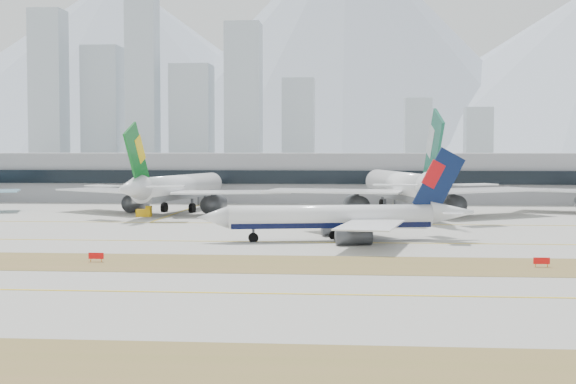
# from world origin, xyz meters

# --- Properties ---
(ground) EXTENTS (3000.00, 3000.00, 0.00)m
(ground) POSITION_xyz_m (0.00, 0.00, 0.00)
(ground) COLOR #9E9C94
(ground) RESTS_ON ground
(apron_markings) EXTENTS (360.00, 122.22, 0.06)m
(apron_markings) POSITION_xyz_m (0.00, -53.95, 0.02)
(apron_markings) COLOR olive
(apron_markings) RESTS_ON ground
(taxiing_airliner) EXTENTS (49.31, 42.30, 16.68)m
(taxiing_airliner) POSITION_xyz_m (15.01, -1.86, 4.02)
(taxiing_airliner) COLOR white
(taxiing_airliner) RESTS_ON ground
(widebody_eva) EXTENTS (62.51, 62.03, 22.70)m
(widebody_eva) POSITION_xyz_m (-28.01, 58.38, 6.03)
(widebody_eva) COLOR white
(widebody_eva) RESTS_ON ground
(widebody_cathay) EXTENTS (69.15, 68.67, 25.15)m
(widebody_cathay) POSITION_xyz_m (29.24, 54.63, 6.69)
(widebody_cathay) COLOR white
(widebody_cathay) RESTS_ON ground
(terminal) EXTENTS (280.00, 43.10, 15.00)m
(terminal) POSITION_xyz_m (0.00, 114.84, 7.50)
(terminal) COLOR gray
(terminal) RESTS_ON ground
(hold_sign_left) EXTENTS (2.20, 0.15, 1.35)m
(hold_sign_left) POSITION_xyz_m (-19.35, -32.00, 0.88)
(hold_sign_left) COLOR red
(hold_sign_left) RESTS_ON ground
(hold_sign_right) EXTENTS (2.20, 0.15, 1.35)m
(hold_sign_right) POSITION_xyz_m (42.77, -32.00, 0.88)
(hold_sign_right) COLOR red
(hold_sign_right) RESTS_ON ground
(gse_b) EXTENTS (3.55, 2.00, 2.60)m
(gse_b) POSITION_xyz_m (-32.83, 45.16, 1.05)
(gse_b) COLOR #FDB70D
(gse_b) RESTS_ON ground
(city_skyline) EXTENTS (342.00, 49.80, 140.00)m
(city_skyline) POSITION_xyz_m (-106.76, 453.42, 49.80)
(city_skyline) COLOR #A1ADB7
(city_skyline) RESTS_ON ground
(mountain_ridge) EXTENTS (2830.00, 1120.00, 470.00)m
(mountain_ridge) POSITION_xyz_m (33.00, 1404.14, 181.85)
(mountain_ridge) COLOR #9EA8B7
(mountain_ridge) RESTS_ON ground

